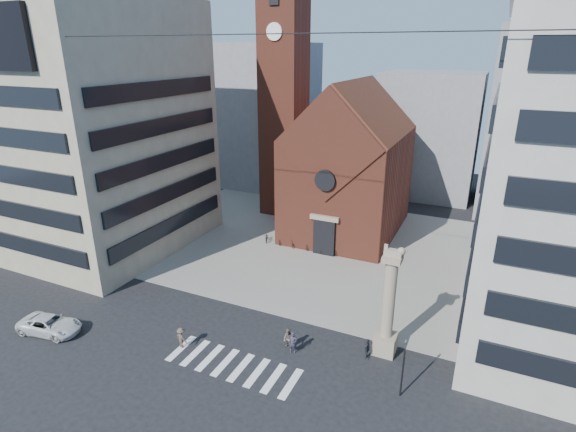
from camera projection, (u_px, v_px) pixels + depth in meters
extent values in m
plane|color=black|center=(247.00, 340.00, 34.78)|extent=(120.00, 120.00, 0.00)
cube|color=gray|center=(330.00, 247.00, 50.92)|extent=(46.00, 30.00, 0.05)
cube|color=brown|center=(349.00, 183.00, 53.92)|extent=(12.00, 16.00, 12.00)
cube|color=#5E2D1D|center=(352.00, 132.00, 52.16)|extent=(12.00, 15.40, 12.00)
cube|color=brown|center=(327.00, 146.00, 45.06)|extent=(11.76, 0.50, 11.76)
cylinder|color=black|center=(325.00, 180.00, 45.90)|extent=(2.20, 0.30, 2.20)
cube|color=black|center=(324.00, 238.00, 48.40)|extent=(2.40, 0.30, 4.00)
cube|color=gray|center=(324.00, 218.00, 47.55)|extent=(3.20, 0.40, 0.50)
cube|color=brown|center=(284.00, 100.00, 57.24)|extent=(5.00, 5.00, 30.00)
cylinder|color=white|center=(274.00, 32.00, 52.22)|extent=(2.00, 0.20, 2.00)
cube|color=tan|center=(95.00, 130.00, 48.13)|extent=(18.00, 20.00, 26.00)
cube|color=gray|center=(260.00, 115.00, 72.77)|extent=(16.00, 14.00, 22.00)
cube|color=gray|center=(428.00, 135.00, 67.52)|extent=(14.00, 12.00, 18.00)
cube|color=gray|center=(555.00, 124.00, 57.63)|extent=(16.00, 14.00, 24.00)
cube|color=gray|center=(385.00, 343.00, 33.14)|extent=(1.60, 1.60, 1.50)
cylinder|color=gray|center=(389.00, 299.00, 31.82)|extent=(0.90, 0.90, 6.00)
cube|color=gray|center=(393.00, 259.00, 30.70)|extent=(1.30, 1.30, 0.40)
cube|color=gray|center=(393.00, 253.00, 30.56)|extent=(1.20, 0.50, 0.55)
sphere|color=gray|center=(401.00, 251.00, 30.25)|extent=(0.56, 0.56, 0.56)
cube|color=gray|center=(386.00, 247.00, 30.61)|extent=(0.25, 0.15, 0.35)
cylinder|color=black|center=(402.00, 374.00, 28.60)|extent=(0.12, 0.12, 3.50)
imported|color=black|center=(405.00, 345.00, 27.85)|extent=(0.13, 0.16, 0.80)
imported|color=silver|center=(50.00, 325.00, 35.46)|extent=(5.30, 3.12, 1.39)
imported|color=#2F2A3B|center=(293.00, 343.00, 33.01)|extent=(0.69, 0.51, 1.73)
imported|color=#60534D|center=(288.00, 339.00, 33.45)|extent=(1.00, 0.90, 1.70)
imported|color=#25262D|center=(367.00, 349.00, 32.48)|extent=(0.41, 0.95, 1.61)
imported|color=#4C3E33|center=(181.00, 338.00, 33.66)|extent=(1.18, 0.84, 1.66)
imported|color=black|center=(267.00, 237.00, 52.29)|extent=(1.28, 1.88, 0.93)
imported|color=black|center=(280.00, 239.00, 51.61)|extent=(1.14, 1.78, 1.04)
imported|color=black|center=(293.00, 242.00, 50.97)|extent=(1.28, 1.88, 0.93)
imported|color=black|center=(307.00, 244.00, 50.30)|extent=(1.14, 1.78, 1.04)
imported|color=black|center=(321.00, 247.00, 49.65)|extent=(1.28, 1.88, 0.93)
imported|color=black|center=(335.00, 250.00, 48.98)|extent=(1.14, 1.78, 1.04)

